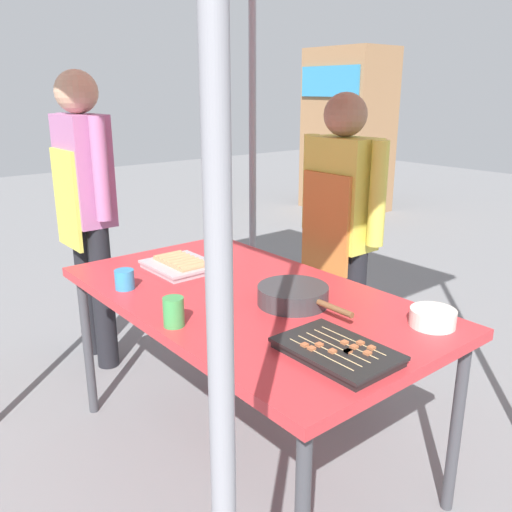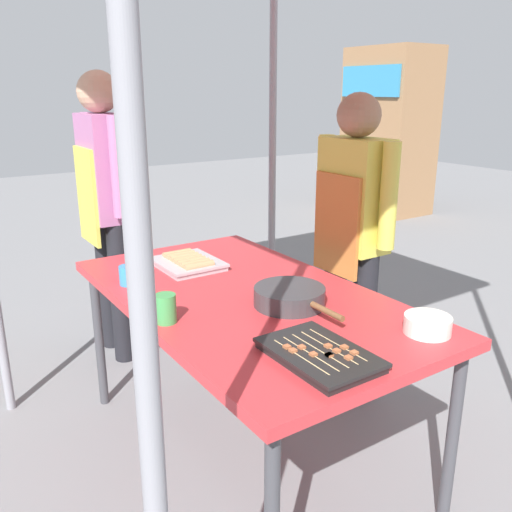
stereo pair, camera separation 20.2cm
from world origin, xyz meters
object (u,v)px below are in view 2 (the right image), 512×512
(drink_cup_near_edge, at_px, (129,275))
(drink_cup_by_wok, at_px, (166,309))
(condiment_bowl, at_px, (427,325))
(tray_meat_skewers, at_px, (319,355))
(vendor_woman, at_px, (352,224))
(customer_nearby, at_px, (106,194))
(cooking_wok, at_px, (290,296))
(stall_table, at_px, (246,306))
(neighbor_stall_right, at_px, (388,132))
(tray_grilled_sausages, at_px, (188,262))

(drink_cup_near_edge, height_order, drink_cup_by_wok, drink_cup_by_wok)
(drink_cup_by_wok, bearing_deg, condiment_bowl, 50.85)
(tray_meat_skewers, relative_size, drink_cup_near_edge, 4.50)
(drink_cup_near_edge, relative_size, vendor_woman, 0.05)
(condiment_bowl, height_order, customer_nearby, customer_nearby)
(cooking_wok, height_order, drink_cup_by_wok, drink_cup_by_wok)
(stall_table, distance_m, drink_cup_by_wok, 0.41)
(drink_cup_by_wok, relative_size, customer_nearby, 0.06)
(tray_meat_skewers, xyz_separation_m, condiment_bowl, (0.05, 0.43, 0.01))
(cooking_wok, bearing_deg, drink_cup_by_wok, -104.13)
(neighbor_stall_right, bearing_deg, stall_table, -52.64)
(customer_nearby, height_order, neighbor_stall_right, neighbor_stall_right)
(tray_meat_skewers, bearing_deg, drink_cup_by_wok, -152.28)
(stall_table, relative_size, drink_cup_by_wok, 15.35)
(condiment_bowl, height_order, drink_cup_near_edge, drink_cup_near_edge)
(drink_cup_near_edge, height_order, customer_nearby, customer_nearby)
(tray_meat_skewers, xyz_separation_m, neighbor_stall_right, (-3.81, 4.32, 0.26))
(stall_table, xyz_separation_m, neighbor_stall_right, (-3.21, 4.21, 0.33))
(vendor_woman, relative_size, neighbor_stall_right, 0.75)
(drink_cup_near_edge, bearing_deg, tray_grilled_sausages, 102.72)
(tray_grilled_sausages, height_order, cooking_wok, cooking_wok)
(stall_table, height_order, condiment_bowl, condiment_bowl)
(cooking_wok, relative_size, drink_cup_by_wok, 4.14)
(stall_table, bearing_deg, cooking_wok, 20.54)
(drink_cup_by_wok, bearing_deg, customer_nearby, 169.27)
(tray_meat_skewers, height_order, customer_nearby, customer_nearby)
(stall_table, relative_size, vendor_woman, 1.05)
(drink_cup_near_edge, xyz_separation_m, vendor_woman, (0.18, 1.10, 0.11))
(tray_meat_skewers, relative_size, neighbor_stall_right, 0.18)
(drink_cup_near_edge, distance_m, neighbor_stall_right, 5.38)
(stall_table, bearing_deg, customer_nearby, -174.01)
(neighbor_stall_right, bearing_deg, drink_cup_by_wok, -54.35)
(drink_cup_near_edge, relative_size, customer_nearby, 0.05)
(tray_grilled_sausages, distance_m, vendor_woman, 0.83)
(customer_nearby, bearing_deg, vendor_woman, 39.57)
(tray_meat_skewers, height_order, drink_cup_by_wok, drink_cup_by_wok)
(tray_grilled_sausages, distance_m, cooking_wok, 0.64)
(drink_cup_by_wok, bearing_deg, cooking_wok, 75.87)
(drink_cup_by_wok, bearing_deg, vendor_woman, 103.33)
(cooking_wok, bearing_deg, tray_meat_skewers, -25.37)
(tray_grilled_sausages, distance_m, customer_nearby, 0.84)
(stall_table, xyz_separation_m, customer_nearby, (-1.25, -0.13, 0.27))
(stall_table, bearing_deg, tray_meat_skewers, -10.93)
(tray_meat_skewers, relative_size, drink_cup_by_wok, 3.50)
(neighbor_stall_right, bearing_deg, vendor_woman, -48.84)
(stall_table, relative_size, tray_meat_skewers, 4.38)
(stall_table, distance_m, tray_grilled_sausages, 0.44)
(condiment_bowl, relative_size, drink_cup_near_edge, 1.95)
(cooking_wok, xyz_separation_m, vendor_woman, (-0.38, 0.67, 0.11))
(vendor_woman, bearing_deg, stall_table, 104.02)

